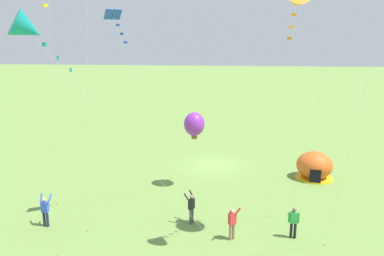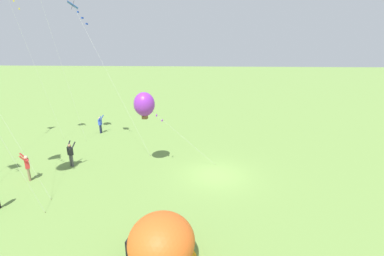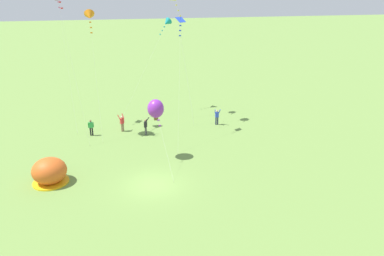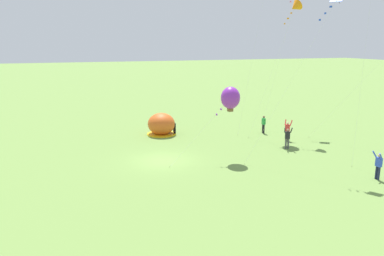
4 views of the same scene
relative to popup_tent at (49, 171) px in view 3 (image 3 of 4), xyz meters
name	(u,v)px [view 3 (image 3 of 4)]	position (x,y,z in m)	size (l,w,h in m)	color
ground_plane	(153,185)	(7.96, -2.07, -1.00)	(300.00, 300.00, 0.00)	olive
popup_tent	(49,171)	(0.00, 0.00, 0.00)	(2.81, 2.81, 2.10)	#D8591E
person_watching_sky	(91,127)	(2.82, 9.55, -0.03)	(0.59, 0.24, 1.72)	black
person_near_tent	(122,122)	(6.03, 10.12, 0.00)	(0.72, 0.68, 1.89)	#8C7251
person_flying_kite	(146,126)	(8.40, 8.54, 0.00)	(0.63, 0.72, 1.89)	#4C4C51
person_arms_raised	(217,116)	(16.51, 9.98, 0.00)	(0.68, 0.48, 1.89)	#1E2347
kite_purple	(156,109)	(8.92, 2.98, 3.65)	(1.45, 5.74, 5.49)	silver
kite_blue	(180,25)	(12.26, 8.89, 10.14)	(2.02, 6.42, 11.90)	silver
kite_orange	(90,16)	(3.62, 11.82, 10.85)	(1.12, 5.19, 12.51)	silver
kite_teal	(167,23)	(12.16, 17.43, 9.54)	(7.13, 5.47, 11.13)	silver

